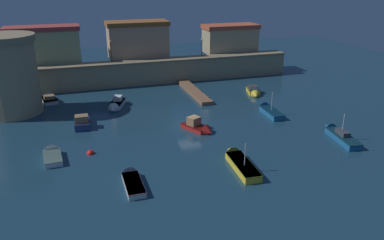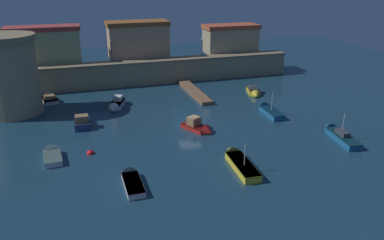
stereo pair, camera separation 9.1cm
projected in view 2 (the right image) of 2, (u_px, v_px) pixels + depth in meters
ground_plane at (189, 125)px, 46.06m from camera, size 110.81×110.81×0.00m
quay_wall at (154, 71)px, 62.97m from camera, size 46.60×2.94×3.85m
old_town_backdrop at (135, 41)px, 63.81m from camera, size 41.72×4.77×6.01m
fortress_tower at (8, 75)px, 48.20m from camera, size 7.66×7.66×10.04m
pier_dock at (194, 91)px, 58.16m from camera, size 1.67×12.39×0.70m
quay_lamp_0 at (111, 48)px, 59.61m from camera, size 0.32×0.32×3.48m
quay_lamp_1 at (202, 44)px, 63.93m from camera, size 0.32×0.32×2.97m
moored_boat_0 at (131, 179)px, 33.40m from camera, size 1.49×5.10×1.37m
moored_boat_1 at (199, 127)px, 44.20m from camera, size 3.36×4.52×1.98m
moored_boat_2 at (269, 110)px, 49.84m from camera, size 1.77×5.72×3.42m
moored_boat_3 at (254, 92)px, 57.47m from camera, size 2.56×4.73×1.58m
moored_boat_4 at (238, 161)px, 36.40m from camera, size 1.95×6.81×3.23m
moored_boat_5 at (116, 105)px, 51.78m from camera, size 3.14×4.99×1.73m
moored_boat_6 at (82, 121)px, 45.89m from camera, size 1.86×4.28×2.00m
moored_boat_7 at (338, 134)px, 42.33m from camera, size 2.38×6.74×3.39m
moored_boat_8 at (52, 154)px, 37.92m from camera, size 1.91×4.25×1.51m
moored_boat_9 at (48, 98)px, 54.77m from camera, size 2.67×4.55×1.70m
mooring_buoy_0 at (91, 154)px, 38.78m from camera, size 0.78×0.78×0.78m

